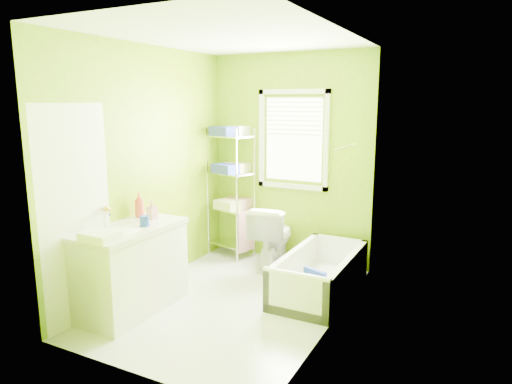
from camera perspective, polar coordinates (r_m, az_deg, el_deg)
The scene contains 9 objects.
ground at distance 4.82m, azimuth -2.85°, elevation -13.40°, with size 2.90×2.90×0.00m, color silver.
room_envelope at distance 4.41m, azimuth -3.05°, elevation 5.19°, with size 2.14×2.94×2.62m.
window at distance 5.66m, azimuth 4.68°, elevation 7.17°, with size 0.92×0.05×1.22m.
door at distance 4.40m, azimuth -21.52°, elevation -2.84°, with size 0.09×0.80×2.00m.
right_wall_decor at distance 4.01m, azimuth 9.76°, elevation 1.18°, with size 0.04×1.48×1.17m.
bathtub at distance 4.97m, azimuth 7.82°, elevation -10.90°, with size 0.66×1.42×0.46m.
toilet at distance 5.64m, azimuth 2.10°, elevation -5.49°, with size 0.44×0.76×0.78m, color white.
vanity at distance 4.62m, azimuth -15.34°, elevation -8.92°, with size 0.57×1.13×1.09m.
wire_shelf_unit at distance 5.93m, azimuth -3.02°, elevation 1.81°, with size 0.64×0.52×1.70m.
Camera 1 is at (2.20, -3.80, 2.00)m, focal length 32.00 mm.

